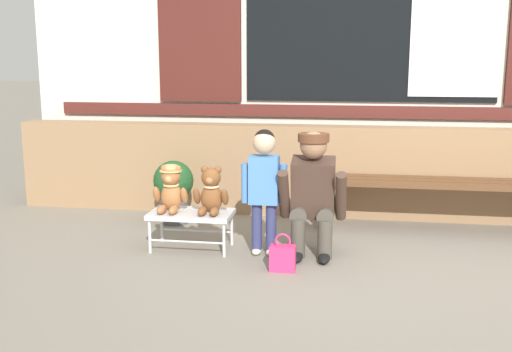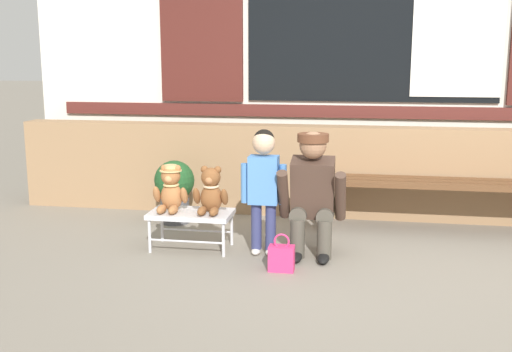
% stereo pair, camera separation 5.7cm
% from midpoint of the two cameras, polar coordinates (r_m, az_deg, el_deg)
% --- Properties ---
extents(ground_plane, '(60.00, 60.00, 0.00)m').
position_cam_midpoint_polar(ground_plane, '(4.51, 10.73, -8.36)').
color(ground_plane, gray).
extents(brick_low_wall, '(6.75, 0.25, 0.85)m').
position_cam_midpoint_polar(brick_low_wall, '(5.78, 10.69, 0.34)').
color(brick_low_wall, '#997551').
rests_on(brick_low_wall, ground).
extents(shop_facade, '(6.88, 0.26, 3.48)m').
position_cam_midpoint_polar(shop_facade, '(6.20, 11.11, 13.32)').
color(shop_facade, silver).
rests_on(shop_facade, ground).
extents(wooden_bench_long, '(2.10, 0.40, 0.44)m').
position_cam_midpoint_polar(wooden_bench_long, '(5.47, 16.87, -1.11)').
color(wooden_bench_long, brown).
rests_on(wooden_bench_long, ground).
extents(small_display_bench, '(0.64, 0.36, 0.30)m').
position_cam_midpoint_polar(small_display_bench, '(4.79, -5.73, -3.72)').
color(small_display_bench, silver).
rests_on(small_display_bench, ground).
extents(teddy_bear_with_hat, '(0.28, 0.27, 0.36)m').
position_cam_midpoint_polar(teddy_bear_with_hat, '(4.78, -7.62, -1.23)').
color(teddy_bear_with_hat, '#A86B3D').
rests_on(teddy_bear_with_hat, small_display_bench).
extents(teddy_bear_plain, '(0.28, 0.26, 0.36)m').
position_cam_midpoint_polar(teddy_bear_plain, '(4.70, -3.89, -1.49)').
color(teddy_bear_plain, brown).
rests_on(teddy_bear_plain, small_display_bench).
extents(child_standing, '(0.35, 0.18, 0.96)m').
position_cam_midpoint_polar(child_standing, '(4.56, 1.08, -0.20)').
color(child_standing, navy).
rests_on(child_standing, ground).
extents(adult_crouching, '(0.50, 0.49, 0.95)m').
position_cam_midpoint_polar(adult_crouching, '(4.59, 5.77, -1.62)').
color(adult_crouching, '#4C473D').
rests_on(adult_crouching, ground).
extents(handbag_on_ground, '(0.18, 0.11, 0.27)m').
position_cam_midpoint_polar(handbag_on_ground, '(4.34, 2.78, -7.61)').
color(handbag_on_ground, '#E53370').
rests_on(handbag_on_ground, ground).
extents(potted_plant, '(0.36, 0.36, 0.57)m').
position_cam_midpoint_polar(potted_plant, '(5.54, -7.31, -1.10)').
color(potted_plant, '#4C4C51').
rests_on(potted_plant, ground).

